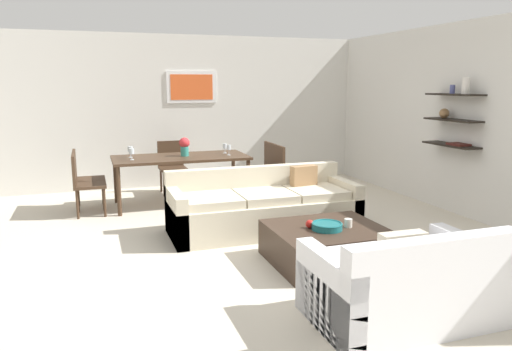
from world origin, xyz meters
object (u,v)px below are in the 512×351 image
sofa_beige (264,208)px  loveseat_white (405,284)px  dining_table (181,160)px  wine_glass_left_far (130,149)px  candle_jar (348,223)px  centerpiece_vase (185,146)px  dining_chair_right_far (263,165)px  apple_on_coffee_table (310,224)px  dining_chair_head (172,163)px  dining_chair_left_near (83,180)px  wine_glass_right_far (225,146)px  wine_glass_right_near (229,148)px  dining_chair_left_far (83,175)px  decorative_bowl (327,226)px  coffee_table (327,245)px  wine_glass_left_near (132,152)px  dining_chair_right_near (272,169)px

sofa_beige → loveseat_white: (0.25, -2.61, 0.00)m
dining_table → wine_glass_left_far: size_ratio=11.99×
candle_jar → sofa_beige: bearing=109.1°
candle_jar → centerpiece_vase: centerpiece_vase is taller
dining_table → dining_chair_right_far: dining_chair_right_far is taller
apple_on_coffee_table → dining_chair_head: bearing=101.8°
dining_chair_left_near → wine_glass_right_far: bearing=8.6°
dining_chair_head → wine_glass_right_far: size_ratio=5.74×
apple_on_coffee_table → centerpiece_vase: 3.10m
wine_glass_right_near → dining_chair_left_far: bearing=171.4°
dining_chair_head → wine_glass_left_far: wine_glass_left_far is taller
sofa_beige → decorative_bowl: bearing=-81.1°
apple_on_coffee_table → dining_chair_right_far: 3.23m
dining_chair_head → dining_chair_left_near: 1.79m
candle_jar → centerpiece_vase: 3.31m
wine_glass_right_far → centerpiece_vase: centerpiece_vase is taller
dining_chair_left_far → loveseat_white: bearing=-62.0°
decorative_bowl → candle_jar: (0.25, 0.01, 0.01)m
dining_chair_left_far → dining_chair_head: bearing=25.0°
dining_table → dining_chair_head: (0.00, 0.88, -0.18)m
dining_chair_head → wine_glass_right_far: (0.74, -0.76, 0.35)m
loveseat_white → dining_chair_head: bearing=100.7°
sofa_beige → loveseat_white: same height
wine_glass_left_far → wine_glass_right_near: wine_glass_left_far is taller
dining_chair_left_far → dining_chair_head: size_ratio=1.00×
coffee_table → decorative_bowl: decorative_bowl is taller
candle_jar → dining_chair_right_far: dining_chair_right_far is taller
sofa_beige → dining_chair_head: size_ratio=2.69×
wine_glass_left_near → wine_glass_left_far: size_ratio=0.99×
sofa_beige → loveseat_white: bearing=-84.5°
dining_chair_right_near → wine_glass_left_near: wine_glass_left_near is taller
dining_table → dining_chair_right_near: dining_chair_right_near is taller
wine_glass_right_far → wine_glass_right_near: size_ratio=0.96×
dining_table → dining_chair_right_near: bearing=-8.4°
dining_chair_right_near → centerpiece_vase: 1.43m
wine_glass_right_far → coffee_table: bearing=-85.4°
dining_chair_left_far → apple_on_coffee_table: bearing=-54.9°
dining_chair_head → wine_glass_right_far: 1.12m
dining_chair_left_far → dining_chair_right_near: bearing=-8.4°
dining_chair_right_far → centerpiece_vase: size_ratio=3.07×
wine_glass_left_far → wine_glass_right_far: size_ratio=1.11×
dining_chair_left_near → wine_glass_right_far: wine_glass_right_far is taller
candle_jar → dining_chair_left_near: (-2.62, 2.85, 0.08)m
dining_chair_right_near → wine_glass_left_far: wine_glass_left_far is taller
dining_chair_right_near → dining_chair_left_near: (-2.85, 0.00, 0.00)m
wine_glass_right_far → dining_chair_right_far: bearing=7.9°
decorative_bowl → dining_chair_head: dining_chair_head is taller
candle_jar → wine_glass_right_far: bearing=98.3°
candle_jar → decorative_bowl: bearing=-178.0°
dining_chair_right_far → wine_glass_left_near: bearing=-171.4°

